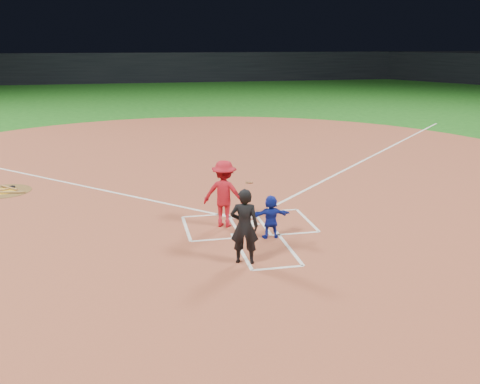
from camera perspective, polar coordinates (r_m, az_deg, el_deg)
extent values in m
plane|color=#175916|center=(13.73, 0.88, -3.49)|extent=(120.00, 120.00, 0.00)
cylinder|color=brown|center=(19.39, -3.03, 2.32)|extent=(28.00, 28.00, 0.01)
cube|color=black|center=(60.76, -9.41, 12.95)|extent=(80.00, 1.20, 3.20)
cylinder|color=white|center=(13.72, 0.88, -3.42)|extent=(0.60, 0.60, 0.02)
cylinder|color=brown|center=(18.21, -23.96, 0.07)|extent=(1.70, 1.70, 0.01)
cylinder|color=gold|center=(18.21, -23.97, 0.09)|extent=(0.80, 0.80, 0.00)
cylinder|color=#996838|center=(18.41, -23.37, 0.42)|extent=(0.61, 0.67, 0.06)
cylinder|color=olive|center=(17.86, -23.22, -0.02)|extent=(0.84, 0.21, 0.06)
torus|color=black|center=(18.54, -23.13, 0.53)|extent=(0.19, 0.19, 0.05)
imported|color=#1426A5|center=(12.68, 3.30, -2.64)|extent=(0.98, 0.34, 1.05)
imported|color=black|center=(11.15, 0.48, -3.67)|extent=(0.68, 0.54, 1.63)
cube|color=white|center=(14.41, -3.73, -2.51)|extent=(1.22, 0.08, 0.01)
cube|color=white|center=(12.70, -2.53, -5.08)|extent=(1.22, 0.08, 0.01)
cube|color=white|center=(13.65, -0.63, -3.54)|extent=(0.08, 1.83, 0.01)
cube|color=white|center=(13.48, -5.74, -3.88)|extent=(0.08, 1.83, 0.01)
cube|color=white|center=(14.79, 3.81, -2.02)|extent=(1.22, 0.08, 0.01)
cube|color=white|center=(13.14, 5.95, -4.42)|extent=(1.22, 0.08, 0.01)
cube|color=white|center=(13.81, 2.38, -3.33)|extent=(0.08, 1.83, 0.01)
cube|color=white|center=(14.14, 7.19, -2.97)|extent=(0.08, 1.83, 0.01)
cube|color=white|center=(12.06, 0.11, -6.24)|extent=(0.08, 2.20, 0.01)
cube|color=white|center=(12.32, 5.15, -5.82)|extent=(0.08, 2.20, 0.01)
cube|color=white|center=(11.20, 4.08, -8.09)|extent=(1.10, 0.08, 0.01)
cube|color=white|center=(22.79, 14.29, 3.93)|extent=(14.21, 14.21, 0.01)
cube|color=white|center=(20.93, -23.16, 2.08)|extent=(14.21, 14.21, 0.01)
imported|color=#B31320|center=(13.36, -1.69, -0.19)|extent=(1.26, 1.02, 1.69)
cylinder|color=#915B35|center=(13.25, 0.97, 0.99)|extent=(0.37, 0.80, 0.28)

